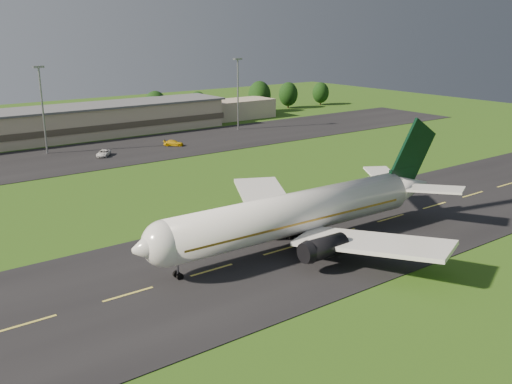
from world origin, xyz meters
TOP-DOWN VIEW (x-y plane):
  - ground at (0.00, 0.00)m, footprint 360.00×360.00m
  - taxiway at (0.00, 0.00)m, footprint 220.00×30.00m
  - apron at (0.00, 72.00)m, footprint 260.00×30.00m
  - airliner at (13.94, -0.02)m, footprint 51.28×42.17m
  - terminal at (6.40, 96.18)m, footprint 145.00×16.00m
  - light_mast_centre at (5.00, 80.00)m, footprint 2.40×1.20m
  - light_mast_east at (60.00, 80.00)m, footprint 2.40×1.20m
  - tree_line at (31.85, 106.04)m, footprint 197.72×9.70m
  - service_vehicle_c at (14.51, 69.19)m, footprint 4.99×5.42m
  - service_vehicle_d at (33.18, 69.94)m, footprint 5.05×4.75m

SIDE VIEW (x-z plane):
  - ground at x=0.00m, z-range 0.00..0.00m
  - taxiway at x=0.00m, z-range 0.00..0.10m
  - apron at x=0.00m, z-range 0.00..0.10m
  - service_vehicle_c at x=14.51m, z-range 0.10..1.51m
  - service_vehicle_d at x=33.18m, z-range 0.10..1.53m
  - terminal at x=6.40m, z-range -0.21..8.19m
  - airliner at x=13.94m, z-range -3.13..12.45m
  - tree_line at x=31.85m, z-range -0.22..10.56m
  - light_mast_centre at x=5.00m, z-range 2.56..22.91m
  - light_mast_east at x=60.00m, z-range 2.56..22.91m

